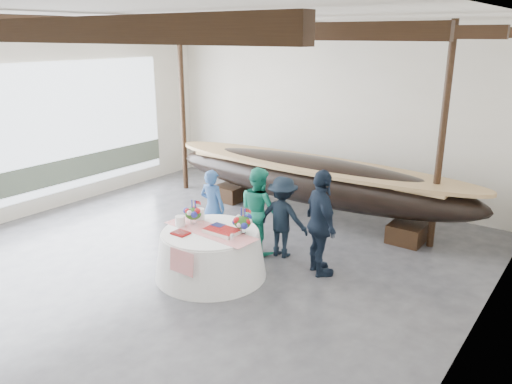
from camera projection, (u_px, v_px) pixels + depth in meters
The scene contains 14 objects.
floor at pixel (168, 274), 9.21m from camera, with size 10.00×12.00×0.01m, color #3D3D42.
wall_back at pixel (328, 113), 13.15m from camera, with size 10.00×0.02×4.50m, color silver.
wall_left at pixel (7, 125), 11.34m from camera, with size 0.02×12.00×4.50m, color silver.
wall_right at pixel (466, 214), 5.72m from camera, with size 0.02×12.00×4.50m, color silver.
ceiling at pixel (153, 16), 7.85m from camera, with size 10.00×12.00×0.01m, color white.
pavilion_structure at pixel (186, 48), 8.56m from camera, with size 9.80×11.76×4.50m.
open_bay at pixel (51, 137), 12.21m from camera, with size 0.03×7.00×3.20m.
longboat_display at pixel (312, 179), 11.76m from camera, with size 8.00×1.60×1.50m.
banquet_table at pixel (211, 253), 9.05m from camera, with size 2.03×2.03×0.87m.
tabletop_items at pixel (214, 221), 8.97m from camera, with size 1.91×0.95×0.40m.
guest_woman_blue at pixel (213, 207), 10.36m from camera, with size 0.58×0.38×1.60m, color #2A4D86.
guest_woman_teal at pixel (259, 210), 9.96m from camera, with size 0.85×0.66×1.75m, color #1A8A6D.
guest_man_left at pixel (283, 217), 9.74m from camera, with size 1.05×0.60×1.63m, color black.
guest_man_right at pixel (321, 223), 8.93m from camera, with size 1.16×0.48×1.98m, color black.
Camera 1 is at (6.22, -5.76, 4.22)m, focal length 35.00 mm.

